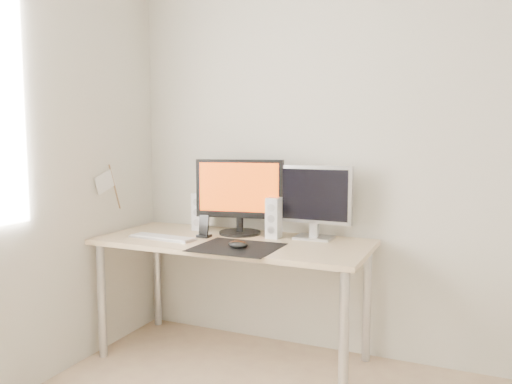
% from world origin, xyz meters
% --- Properties ---
extents(wall_back, '(3.50, 0.00, 3.50)m').
position_xyz_m(wall_back, '(0.00, 1.75, 1.25)').
color(wall_back, beige).
rests_on(wall_back, ground).
extents(mousepad, '(0.45, 0.40, 0.00)m').
position_xyz_m(mousepad, '(-0.81, 1.19, 0.73)').
color(mousepad, black).
rests_on(mousepad, desk).
extents(mouse, '(0.11, 0.07, 0.04)m').
position_xyz_m(mouse, '(-0.79, 1.16, 0.75)').
color(mouse, black).
rests_on(mouse, mousepad).
extents(desk, '(1.60, 0.70, 0.73)m').
position_xyz_m(desk, '(-0.93, 1.38, 0.65)').
color(desk, '#D1B587').
rests_on(desk, ground).
extents(main_monitor, '(0.55, 0.30, 0.47)m').
position_xyz_m(main_monitor, '(-0.96, 1.55, 0.98)').
color(main_monitor, black).
rests_on(main_monitor, desk).
extents(second_monitor, '(0.45, 0.16, 0.43)m').
position_xyz_m(second_monitor, '(-0.50, 1.59, 0.97)').
color(second_monitor, silver).
rests_on(second_monitor, desk).
extents(speaker_left, '(0.08, 0.09, 0.24)m').
position_xyz_m(speaker_left, '(-1.26, 1.58, 0.85)').
color(speaker_left, white).
rests_on(speaker_left, desk).
extents(speaker_right, '(0.08, 0.09, 0.24)m').
position_xyz_m(speaker_right, '(-0.73, 1.52, 0.85)').
color(speaker_right, white).
rests_on(speaker_right, desk).
extents(keyboard, '(0.43, 0.15, 0.02)m').
position_xyz_m(keyboard, '(-1.33, 1.24, 0.74)').
color(keyboard, '#B2B1B4').
rests_on(keyboard, desk).
extents(phone_dock, '(0.08, 0.07, 0.14)m').
position_xyz_m(phone_dock, '(-1.12, 1.38, 0.77)').
color(phone_dock, black).
rests_on(phone_dock, desk).
extents(pennant, '(0.01, 0.23, 0.29)m').
position_xyz_m(pennant, '(-1.72, 1.24, 1.05)').
color(pennant, '#A57F54').
rests_on(pennant, wall_left).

